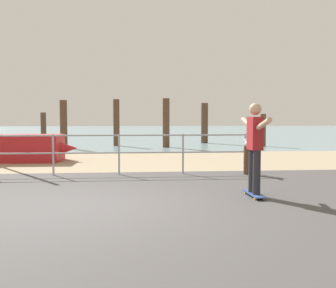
% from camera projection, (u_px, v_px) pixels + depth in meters
% --- Properties ---
extents(ground_plane, '(24.00, 10.00, 0.04)m').
position_uv_depth(ground_plane, '(83.00, 224.00, 5.49)').
color(ground_plane, '#474444').
rests_on(ground_plane, ground).
extents(beach_strip, '(24.00, 6.00, 0.04)m').
position_uv_depth(beach_strip, '(112.00, 161.00, 13.44)').
color(beach_strip, tan).
rests_on(beach_strip, ground).
extents(sea_surface, '(72.00, 50.00, 0.04)m').
position_uv_depth(sea_surface, '(126.00, 132.00, 41.27)').
color(sea_surface, '#75939E').
rests_on(sea_surface, ground).
extents(railing_fence, '(11.51, 0.05, 1.05)m').
position_uv_depth(railing_fence, '(19.00, 149.00, 9.83)').
color(railing_fence, '#9EA0A5').
rests_on(railing_fence, ground).
extents(skateboard, '(0.22, 0.81, 0.08)m').
position_uv_depth(skateboard, '(254.00, 194.00, 7.28)').
color(skateboard, '#334C8C').
rests_on(skateboard, ground).
extents(skateboarder, '(0.22, 1.45, 1.65)m').
position_uv_depth(skateboarder, '(255.00, 142.00, 7.22)').
color(skateboarder, '#26262B').
rests_on(skateboarder, skateboard).
extents(bollard_short, '(0.18, 0.18, 0.74)m').
position_uv_depth(bollard_short, '(247.00, 161.00, 10.12)').
color(bollard_short, '#513826').
rests_on(bollard_short, ground).
extents(seagull, '(0.16, 0.49, 0.18)m').
position_uv_depth(seagull, '(247.00, 143.00, 10.11)').
color(seagull, white).
rests_on(seagull, bollard_short).
extents(groyne_post_1, '(0.35, 0.35, 1.79)m').
position_uv_depth(groyne_post_1, '(43.00, 126.00, 25.49)').
color(groyne_post_1, '#513826').
rests_on(groyne_post_1, ground).
extents(groyne_post_2, '(0.34, 0.34, 2.29)m').
position_uv_depth(groyne_post_2, '(64.00, 124.00, 18.83)').
color(groyne_post_2, '#513826').
rests_on(groyne_post_2, ground).
extents(groyne_post_3, '(0.32, 0.32, 2.40)m').
position_uv_depth(groyne_post_3, '(116.00, 123.00, 20.27)').
color(groyne_post_3, '#513826').
rests_on(groyne_post_3, ground).
extents(groyne_post_4, '(0.34, 0.34, 2.39)m').
position_uv_depth(groyne_post_4, '(166.00, 123.00, 19.22)').
color(groyne_post_4, '#513826').
rests_on(groyne_post_4, ground).
extents(groyne_post_5, '(0.39, 0.39, 2.28)m').
position_uv_depth(groyne_post_5, '(205.00, 123.00, 22.46)').
color(groyne_post_5, '#513826').
rests_on(groyne_post_5, ground).
extents(groyne_post_6, '(0.29, 0.29, 1.65)m').
position_uv_depth(groyne_post_6, '(263.00, 130.00, 19.86)').
color(groyne_post_6, '#513826').
rests_on(groyne_post_6, ground).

